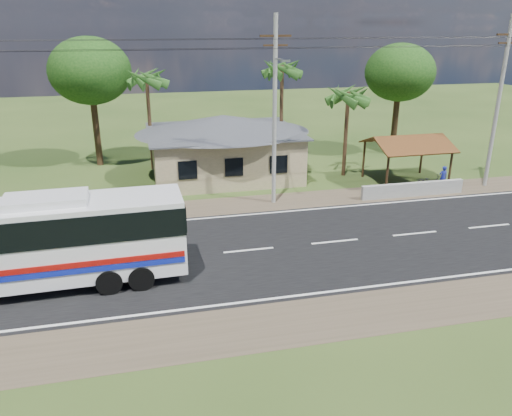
{
  "coord_description": "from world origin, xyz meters",
  "views": [
    {
      "loc": [
        -4.69,
        -21.69,
        10.5
      ],
      "look_at": [
        0.6,
        1.0,
        1.81
      ],
      "focal_mm": 35.0,
      "sensor_mm": 36.0,
      "label": 1
    }
  ],
  "objects_px": {
    "coach_bus": "(23,238)",
    "motorcycle": "(430,182)",
    "waiting_shed": "(408,144)",
    "person": "(443,177)"
  },
  "relations": [
    {
      "from": "coach_bus",
      "to": "waiting_shed",
      "type": "bearing_deg",
      "value": 22.49
    },
    {
      "from": "waiting_shed",
      "to": "person",
      "type": "height_order",
      "value": "waiting_shed"
    },
    {
      "from": "motorcycle",
      "to": "person",
      "type": "bearing_deg",
      "value": -91.19
    },
    {
      "from": "coach_bus",
      "to": "motorcycle",
      "type": "relative_size",
      "value": 7.38
    },
    {
      "from": "motorcycle",
      "to": "waiting_shed",
      "type": "bearing_deg",
      "value": 48.93
    },
    {
      "from": "waiting_shed",
      "to": "motorcycle",
      "type": "relative_size",
      "value": 2.94
    },
    {
      "from": "waiting_shed",
      "to": "coach_bus",
      "type": "bearing_deg",
      "value": -156.07
    },
    {
      "from": "motorcycle",
      "to": "person",
      "type": "relative_size",
      "value": 1.13
    },
    {
      "from": "coach_bus",
      "to": "motorcycle",
      "type": "xyz_separation_m",
      "value": [
        23.69,
        8.38,
        -1.84
      ]
    },
    {
      "from": "motorcycle",
      "to": "person",
      "type": "height_order",
      "value": "person"
    }
  ]
}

